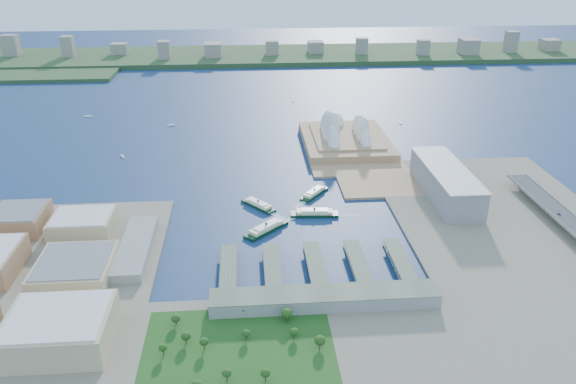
{
  "coord_description": "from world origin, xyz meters",
  "views": [
    {
      "loc": [
        -48.42,
        -537.51,
        297.38
      ],
      "look_at": [
        -1.14,
        71.62,
        18.0
      ],
      "focal_mm": 35.0,
      "sensor_mm": 36.0,
      "label": 1
    }
  ],
  "objects": [
    {
      "name": "car_c",
      "position": [
        296.0,
        -4.89,
        15.58
      ],
      "size": [
        2.04,
        5.01,
        1.45
      ],
      "primitive_type": "imported",
      "rotation": [
        0.0,
        0.0,
        3.14
      ],
      "color": "slate",
      "rests_on": "expressway"
    },
    {
      "name": "peninsula",
      "position": [
        107.5,
        260.0,
        1.5
      ],
      "size": [
        135.0,
        220.0,
        3.0
      ],
      "primitive_type": "cube",
      "color": "#A57F5A",
      "rests_on": "ground"
    },
    {
      "name": "boat_c",
      "position": [
        219.1,
        381.19,
        1.22
      ],
      "size": [
        3.42,
        10.92,
        2.44
      ],
      "primitive_type": null,
      "rotation": [
        0.0,
        0.0,
        3.17
      ],
      "color": "white",
      "rests_on": "ground"
    },
    {
      "name": "boat_a",
      "position": [
        -232.27,
        254.25,
        1.26
      ],
      "size": [
        8.35,
        13.25,
        2.52
      ],
      "primitive_type": null,
      "rotation": [
        0.0,
        0.0,
        0.42
      ],
      "color": "white",
      "rests_on": "ground"
    },
    {
      "name": "boat_d",
      "position": [
        -332.91,
        464.18,
        1.27
      ],
      "size": [
        15.37,
        6.28,
        2.53
      ],
      "primitive_type": null,
      "rotation": [
        0.0,
        0.0,
        1.37
      ],
      "color": "white",
      "rests_on": "ground"
    },
    {
      "name": "far_shore",
      "position": [
        0.0,
        980.0,
        6.0
      ],
      "size": [
        2200.0,
        260.0,
        12.0
      ],
      "primitive_type": "cube",
      "color": "#2D4926",
      "rests_on": "ground"
    },
    {
      "name": "ferry_d",
      "position": [
        27.54,
        42.65,
        5.26
      ],
      "size": [
        56.46,
        17.98,
        10.52
      ],
      "primitive_type": null,
      "rotation": [
        0.0,
        0.0,
        1.5
      ],
      "color": "black",
      "rests_on": "ground"
    },
    {
      "name": "ferry_a",
      "position": [
        -37.15,
        70.75,
        4.7
      ],
      "size": [
        41.79,
        46.14,
        9.4
      ],
      "primitive_type": null,
      "rotation": [
        0.0,
        0.0,
        0.7
      ],
      "color": "black",
      "rests_on": "ground"
    },
    {
      "name": "toaster_building",
      "position": [
        195.0,
        80.0,
        20.5
      ],
      "size": [
        45.0,
        155.0,
        35.0
      ],
      "primitive_type": "cube",
      "color": "gray",
      "rests_on": "east_land"
    },
    {
      "name": "opera_house",
      "position": [
        105.0,
        280.0,
        32.0
      ],
      "size": [
        134.0,
        180.0,
        58.0
      ],
      "primitive_type": null,
      "color": "white",
      "rests_on": "peninsula"
    },
    {
      "name": "ferry_c",
      "position": [
        -30.14,
        8.93,
        5.39
      ],
      "size": [
        51.32,
        49.75,
        10.78
      ],
      "primitive_type": null,
      "rotation": [
        0.0,
        0.0,
        2.33
      ],
      "color": "black",
      "rests_on": "ground"
    },
    {
      "name": "ferry_wharves",
      "position": [
        14.0,
        -75.0,
        4.65
      ],
      "size": [
        184.0,
        90.0,
        9.3
      ],
      "primitive_type": null,
      "color": "#4D5B44",
      "rests_on": "ground"
    },
    {
      "name": "ground",
      "position": [
        0.0,
        0.0,
        0.0
      ],
      "size": [
        3000.0,
        3000.0,
        0.0
      ],
      "primitive_type": "plane",
      "color": "#11224F",
      "rests_on": "ground"
    },
    {
      "name": "south_land",
      "position": [
        0.0,
        -210.0,
        1.5
      ],
      "size": [
        720.0,
        180.0,
        3.0
      ],
      "primitive_type": "cube",
      "color": "gray",
      "rests_on": "ground"
    },
    {
      "name": "boat_e",
      "position": [
        45.25,
        537.82,
        1.19
      ],
      "size": [
        3.81,
        9.94,
        2.39
      ],
      "primitive_type": null,
      "rotation": [
        0.0,
        0.0,
        0.07
      ],
      "color": "white",
      "rests_on": "ground"
    },
    {
      "name": "terminal_building",
      "position": [
        15.0,
        -135.0,
        9.0
      ],
      "size": [
        200.0,
        28.0,
        12.0
      ],
      "primitive_type": "cube",
      "color": "gray",
      "rests_on": "south_land"
    },
    {
      "name": "west_land",
      "position": [
        -250.0,
        -105.0,
        1.5
      ],
      "size": [
        220.0,
        390.0,
        3.0
      ],
      "primitive_type": "cube",
      "color": "gray",
      "rests_on": "ground"
    },
    {
      "name": "boat_b",
      "position": [
        -177.4,
        400.51,
        1.55
      ],
      "size": [
        12.1,
        8.34,
        3.1
      ],
      "primitive_type": null,
      "rotation": [
        0.0,
        0.0,
        1.99
      ],
      "color": "white",
      "rests_on": "ground"
    },
    {
      "name": "east_land",
      "position": [
        240.0,
        -50.0,
        1.5
      ],
      "size": [
        240.0,
        500.0,
        3.0
      ],
      "primitive_type": "cube",
      "color": "gray",
      "rests_on": "ground"
    },
    {
      "name": "west_buildings",
      "position": [
        -250.0,
        -70.0,
        16.5
      ],
      "size": [
        200.0,
        280.0,
        27.0
      ],
      "primitive_type": null,
      "color": "#986F4C",
      "rests_on": "west_land"
    },
    {
      "name": "ferry_b",
      "position": [
        34.46,
        99.77,
        4.65
      ],
      "size": [
        40.23,
        46.34,
        9.29
      ],
      "primitive_type": null,
      "rotation": [
        0.0,
        0.0,
        -0.67
      ],
      "color": "black",
      "rests_on": "ground"
    },
    {
      "name": "park",
      "position": [
        -60.0,
        -190.0,
        11.0
      ],
      "size": [
        150.0,
        110.0,
        16.0
      ],
      "primitive_type": null,
      "color": "#194714",
      "rests_on": "south_land"
    },
    {
      "name": "far_skyline",
      "position": [
        0.0,
        960.0,
        39.5
      ],
      "size": [
        1900.0,
        140.0,
        55.0
      ],
      "primitive_type": null,
      "color": "gray",
      "rests_on": "far_shore"
    }
  ]
}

